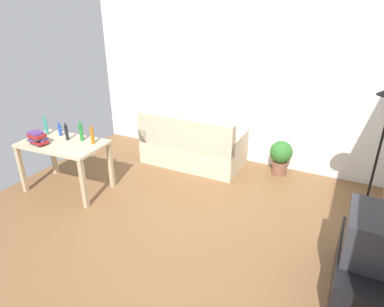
% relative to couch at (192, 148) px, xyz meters
% --- Properties ---
extents(ground_plane, '(5.20, 4.40, 0.02)m').
position_rel_couch_xyz_m(ground_plane, '(0.44, -1.59, -0.32)').
color(ground_plane, brown).
extents(wall_rear, '(5.20, 0.10, 2.70)m').
position_rel_couch_xyz_m(wall_rear, '(0.44, 0.61, 1.04)').
color(wall_rear, white).
rests_on(wall_rear, ground_plane).
extents(couch, '(1.69, 0.84, 0.92)m').
position_rel_couch_xyz_m(couch, '(0.00, 0.00, 0.00)').
color(couch, beige).
rests_on(couch, ground_plane).
extents(tv_stand, '(0.44, 1.10, 0.48)m').
position_rel_couch_xyz_m(tv_stand, '(2.69, -1.85, -0.07)').
color(tv_stand, black).
rests_on(tv_stand, ground_plane).
extents(tv, '(0.41, 0.60, 0.44)m').
position_rel_couch_xyz_m(tv, '(2.70, -1.85, 0.39)').
color(tv, '#2D2D33').
rests_on(tv, tv_stand).
extents(desk, '(1.24, 0.77, 0.76)m').
position_rel_couch_xyz_m(desk, '(-1.28, -1.59, 0.34)').
color(desk, '#C6B28E').
rests_on(desk, ground_plane).
extents(potted_plant, '(0.36, 0.36, 0.57)m').
position_rel_couch_xyz_m(potted_plant, '(1.45, 0.31, 0.02)').
color(potted_plant, brown).
rests_on(potted_plant, ground_plane).
extents(bottle_tall, '(0.05, 0.05, 0.28)m').
position_rel_couch_xyz_m(bottle_tall, '(-1.72, -1.46, 0.58)').
color(bottle_tall, teal).
rests_on(bottle_tall, desk).
extents(bottle_blue, '(0.05, 0.05, 0.20)m').
position_rel_couch_xyz_m(bottle_blue, '(-1.50, -1.40, 0.54)').
color(bottle_blue, '#2347A3').
rests_on(bottle_blue, desk).
extents(bottle_dark, '(0.05, 0.05, 0.26)m').
position_rel_couch_xyz_m(bottle_dark, '(-1.28, -1.48, 0.57)').
color(bottle_dark, black).
rests_on(bottle_dark, desk).
extents(bottle_green, '(0.05, 0.05, 0.29)m').
position_rel_couch_xyz_m(bottle_green, '(-1.07, -1.41, 0.58)').
color(bottle_green, '#1E722D').
rests_on(bottle_green, desk).
extents(bottle_amber, '(0.05, 0.05, 0.28)m').
position_rel_couch_xyz_m(bottle_amber, '(-0.85, -1.43, 0.57)').
color(bottle_amber, '#9E6019').
rests_on(bottle_amber, desk).
extents(book_stack, '(0.30, 0.21, 0.19)m').
position_rel_couch_xyz_m(book_stack, '(-1.52, -1.79, 0.54)').
color(book_stack, '#333338').
rests_on(book_stack, desk).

